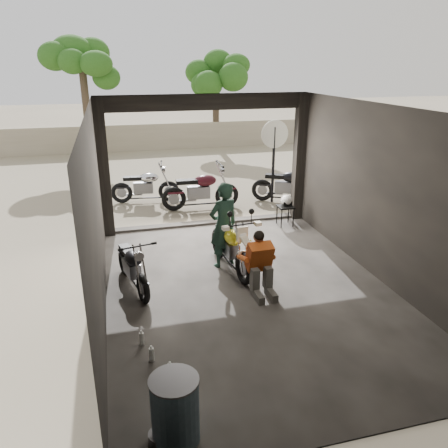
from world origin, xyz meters
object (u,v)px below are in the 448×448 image
outside_bike_b (200,187)px  rider (224,226)px  helmet (286,200)px  outside_bike_c (287,182)px  left_bike (132,263)px  mechanic (262,266)px  outside_bike_a (145,183)px  oil_drum (175,411)px  stool (285,209)px  main_bike (231,243)px  sign_post (274,148)px

outside_bike_b → rider: size_ratio=1.08×
outside_bike_b → helmet: (1.80, -1.81, 0.02)m
outside_bike_c → left_bike: bearing=160.7°
outside_bike_b → outside_bike_c: outside_bike_b is taller
outside_bike_c → mechanic: outside_bike_c is taller
outside_bike_a → oil_drum: outside_bike_a is taller
stool → outside_bike_a: bearing=138.1°
outside_bike_c → stool: (-0.78, -1.81, -0.16)m
main_bike → left_bike: bearing=-178.4°
outside_bike_c → mechanic: bearing=-177.6°
outside_bike_b → rider: 3.73m
stool → helmet: helmet is taller
rider → helmet: size_ratio=5.91×
outside_bike_b → stool: size_ratio=3.62×
main_bike → outside_bike_a: (-1.23, 4.91, 0.00)m
rider → mechanic: bearing=85.5°
helmet → oil_drum: oil_drum is taller
sign_post → left_bike: bearing=-118.5°
outside_bike_a → outside_bike_b: bearing=-118.0°
oil_drum → sign_post: bearing=62.8°
left_bike → outside_bike_b: 4.68m
mechanic → oil_drum: size_ratio=1.39×
outside_bike_a → mechanic: 6.20m
mechanic → stool: size_ratio=2.13×
oil_drum → sign_post: 8.95m
outside_bike_c → sign_post: bearing=95.8°
outside_bike_a → outside_bike_b: 1.76m
left_bike → stool: 4.52m
main_bike → helmet: 2.90m
main_bike → outside_bike_a: size_ratio=1.01×
mechanic → outside_bike_c: bearing=61.9°
mechanic → rider: bearing=103.5°
left_bike → outside_bike_b: bearing=50.0°
helmet → mechanic: bearing=-119.6°
stool → mechanic: bearing=-118.8°
oil_drum → outside_bike_c: bearing=60.1°
outside_bike_b → helmet: size_ratio=6.41×
sign_post → mechanic: bearing=-96.1°
stool → sign_post: bearing=78.6°
outside_bike_a → helmet: 4.30m
main_bike → mechanic: main_bike is taller
outside_bike_c → sign_post: size_ratio=0.76×
outside_bike_a → outside_bike_c: bearing=-97.8°
main_bike → stool: 2.84m
main_bike → helmet: (2.01, 2.09, 0.08)m
left_bike → outside_bike_a: 5.23m
rider → oil_drum: size_ratio=2.18×
mechanic → sign_post: size_ratio=0.47×
left_bike → oil_drum: size_ratio=1.86×
helmet → rider: bearing=-138.8°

